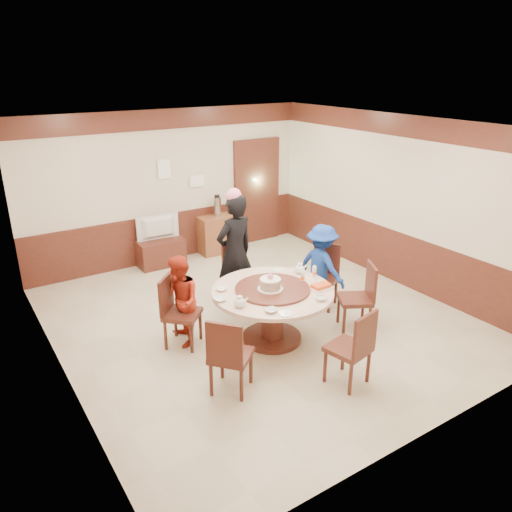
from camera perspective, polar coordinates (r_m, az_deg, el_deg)
room at (r=7.05m, az=0.23°, el=0.66°), size 6.00×6.04×2.84m
banquet_table at (r=6.71m, az=1.87°, el=-5.56°), size 1.62×1.62×0.78m
chair_0 at (r=7.81m, az=7.55°, el=-3.55°), size 0.61×0.61×0.97m
chair_1 at (r=7.85m, az=-1.79°, el=-3.23°), size 0.46×0.47×0.97m
chair_2 at (r=6.78m, az=-8.54°, el=-7.68°), size 0.62×0.62×0.97m
chair_3 at (r=5.84m, az=-2.93°, el=-12.61°), size 0.62×0.62×0.97m
chair_4 at (r=6.06m, az=10.56°, el=-11.63°), size 0.52×0.53×0.97m
chair_5 at (r=7.23m, az=11.34°, el=-5.92°), size 0.60×0.60×0.97m
person_standing at (r=7.46m, az=-2.44°, el=0.37°), size 0.72×0.53×1.80m
person_red at (r=6.66m, az=-8.70°, el=-5.16°), size 0.57×0.68×1.24m
person_blue at (r=7.67m, az=7.49°, el=-1.16°), size 0.61×0.91×1.31m
birthday_cake at (r=6.53m, az=1.65°, el=-3.19°), size 0.34×0.34×0.22m
teapot_left at (r=6.14m, az=-1.89°, el=-5.33°), size 0.17×0.15×0.13m
teapot_right at (r=7.12m, az=5.00°, el=-1.52°), size 0.17×0.15×0.13m
bowl_0 at (r=6.60m, az=-3.95°, el=-3.81°), size 0.14×0.14×0.03m
bowl_1 at (r=6.38m, az=7.44°, el=-4.83°), size 0.15×0.15×0.05m
bowl_2 at (r=6.04m, az=1.74°, el=-6.23°), size 0.16×0.16×0.04m
bowl_3 at (r=6.84m, az=7.22°, el=-2.99°), size 0.12×0.12×0.04m
bowl_4 at (r=6.32m, az=-4.11°, el=-4.99°), size 0.15×0.15×0.04m
saucer_near at (r=6.01m, az=3.48°, el=-6.59°), size 0.18×0.18×0.01m
saucer_far at (r=7.22m, az=2.56°, el=-1.60°), size 0.18×0.18×0.01m
shrimp_platter at (r=6.69m, az=7.43°, el=-3.49°), size 0.30×0.20×0.06m
bottle_0 at (r=6.82m, az=5.35°, el=-2.42°), size 0.06×0.06×0.16m
bottle_1 at (r=6.99m, az=6.68°, el=-1.85°), size 0.06×0.06×0.16m
tv_stand at (r=9.46m, az=-10.82°, el=0.40°), size 0.85×0.45×0.50m
television at (r=9.31m, az=-11.02°, el=3.16°), size 0.80×0.15×0.46m
side_cabinet at (r=9.95m, az=-4.28°, el=2.53°), size 0.80×0.40×0.75m
thermos at (r=9.77m, az=-4.45°, el=5.65°), size 0.15×0.15×0.38m
notice_left at (r=9.33m, az=-10.43°, el=9.74°), size 0.25×0.00×0.35m
notice_right at (r=9.66m, az=-6.73°, el=8.50°), size 0.30×0.00×0.22m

